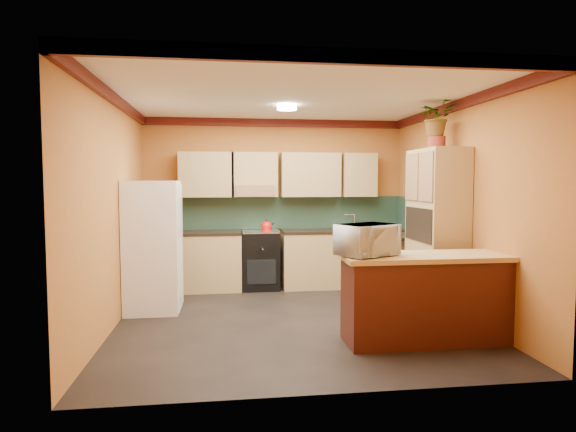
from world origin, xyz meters
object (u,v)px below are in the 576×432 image
Objects in this scene: fridge at (153,246)px; breakfast_bar at (430,300)px; pantry at (436,232)px; base_cabinets_back at (299,260)px; microwave at (367,240)px; stove at (260,260)px.

fridge reaches higher than breakfast_bar.
pantry is at bearing -9.17° from fridge.
microwave is (0.27, -2.79, 0.65)m from base_cabinets_back.
pantry is (1.50, -1.74, 0.61)m from base_cabinets_back.
pantry reaches higher than breakfast_bar.
stove is 0.43× the size of pantry.
pantry is at bearing 62.97° from breakfast_bar.
stove reaches higher than base_cabinets_back.
fridge reaches higher than microwave.
microwave is at bearing -34.45° from fridge.
microwave is (0.90, -2.79, 0.64)m from stove.
stove is 0.54× the size of fridge.
pantry is (3.60, -0.58, 0.20)m from fridge.
pantry is 3.58× the size of microwave.
base_cabinets_back is at bearing 130.65° from pantry.
breakfast_bar is 3.07× the size of microwave.
breakfast_bar is (3.07, -1.63, -0.41)m from fridge.
pantry reaches higher than base_cabinets_back.
fridge is 0.94× the size of breakfast_bar.
breakfast_bar is at bearing -29.28° from microwave.
base_cabinets_back is at bearing 0.00° from stove.
stove is 3.21m from breakfast_bar.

